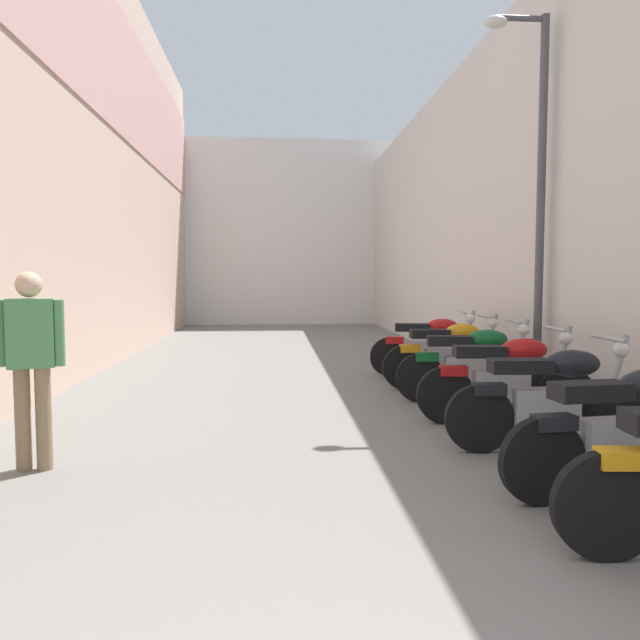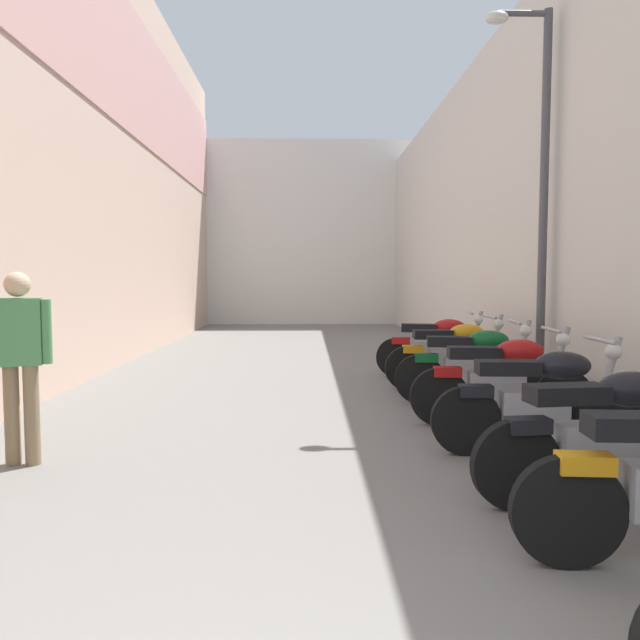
% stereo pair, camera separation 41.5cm
% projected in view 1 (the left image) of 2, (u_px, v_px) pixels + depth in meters
% --- Properties ---
extents(ground_plane, '(35.12, 35.12, 0.00)m').
position_uv_depth(ground_plane, '(293.00, 390.00, 8.07)').
color(ground_plane, slate).
extents(building_left, '(0.45, 19.12, 7.45)m').
position_uv_depth(building_left, '(83.00, 138.00, 9.51)').
color(building_left, beige).
rests_on(building_left, ground).
extents(building_right, '(0.45, 19.12, 5.34)m').
position_uv_depth(building_right, '(482.00, 211.00, 10.13)').
color(building_right, beige).
rests_on(building_right, ground).
extents(building_far_end, '(9.19, 2.00, 6.03)m').
position_uv_depth(building_far_end, '(281.00, 234.00, 20.35)').
color(building_far_end, silver).
rests_on(building_far_end, ground).
extents(motorcycle_third, '(1.85, 0.58, 1.04)m').
position_uv_depth(motorcycle_third, '(627.00, 427.00, 4.07)').
color(motorcycle_third, black).
rests_on(motorcycle_third, ground).
extents(motorcycle_fourth, '(1.85, 0.58, 1.04)m').
position_uv_depth(motorcycle_fourth, '(552.00, 395.00, 5.17)').
color(motorcycle_fourth, black).
rests_on(motorcycle_fourth, ground).
extents(motorcycle_fifth, '(1.85, 0.58, 1.04)m').
position_uv_depth(motorcycle_fifth, '(507.00, 376.00, 6.17)').
color(motorcycle_fifth, black).
rests_on(motorcycle_fifth, ground).
extents(motorcycle_sixth, '(1.84, 0.58, 1.04)m').
position_uv_depth(motorcycle_sixth, '(473.00, 362.00, 7.22)').
color(motorcycle_sixth, black).
rests_on(motorcycle_sixth, ground).
extents(motorcycle_seventh, '(1.85, 0.58, 1.04)m').
position_uv_depth(motorcycle_seventh, '(450.00, 352.00, 8.16)').
color(motorcycle_seventh, black).
rests_on(motorcycle_seventh, ground).
extents(motorcycle_eighth, '(1.84, 0.58, 1.04)m').
position_uv_depth(motorcycle_eighth, '(431.00, 344.00, 9.15)').
color(motorcycle_eighth, black).
rests_on(motorcycle_eighth, ground).
extents(pedestrian_further_down, '(0.52, 0.30, 1.57)m').
position_uv_depth(pedestrian_further_down, '(31.00, 355.00, 4.66)').
color(pedestrian_further_down, '#8C7251').
rests_on(pedestrian_further_down, ground).
extents(street_lamp, '(0.79, 0.18, 4.60)m').
position_uv_depth(street_lamp, '(534.00, 179.00, 7.10)').
color(street_lamp, '#47474C').
rests_on(street_lamp, ground).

